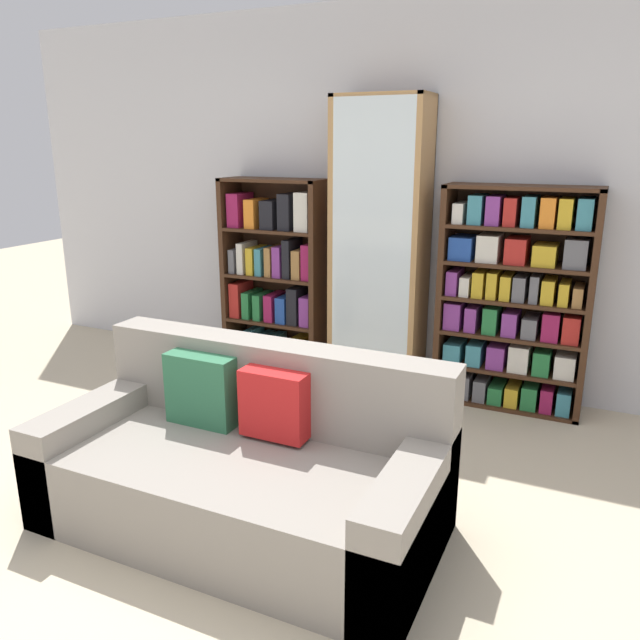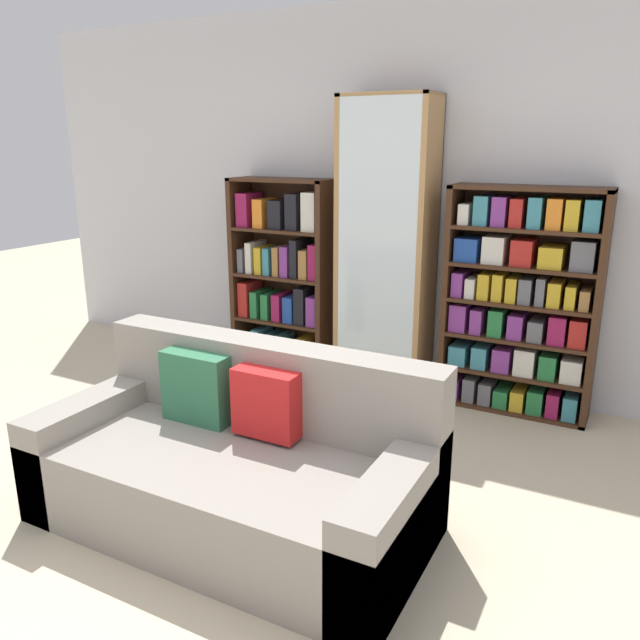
# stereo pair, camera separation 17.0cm
# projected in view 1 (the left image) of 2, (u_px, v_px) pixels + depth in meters

# --- Properties ---
(ground_plane) EXTENTS (16.00, 16.00, 0.00)m
(ground_plane) POSITION_uv_depth(u_px,v_px,m) (203.00, 574.00, 2.63)
(ground_plane) COLOR beige
(wall_back) EXTENTS (6.77, 0.06, 2.70)m
(wall_back) POSITION_uv_depth(u_px,v_px,m) (403.00, 200.00, 4.50)
(wall_back) COLOR silver
(wall_back) RESTS_ON ground
(couch) EXTENTS (1.84, 0.89, 0.82)m
(couch) POSITION_uv_depth(u_px,v_px,m) (244.00, 468.00, 2.92)
(couch) COLOR gray
(couch) RESTS_ON ground
(bookshelf_left) EXTENTS (0.82, 0.32, 1.49)m
(bookshelf_left) POSITION_uv_depth(u_px,v_px,m) (276.00, 280.00, 4.88)
(bookshelf_left) COLOR #3D2314
(bookshelf_left) RESTS_ON ground
(display_cabinet) EXTENTS (0.65, 0.36, 2.07)m
(display_cabinet) POSITION_uv_depth(u_px,v_px,m) (380.00, 248.00, 4.43)
(display_cabinet) COLOR #AD7F4C
(display_cabinet) RESTS_ON ground
(bookshelf_right) EXTENTS (0.98, 0.32, 1.49)m
(bookshelf_right) POSITION_uv_depth(u_px,v_px,m) (514.00, 301.00, 4.14)
(bookshelf_right) COLOR #3D2314
(bookshelf_right) RESTS_ON ground
(wine_bottle) EXTENTS (0.08, 0.08, 0.39)m
(wine_bottle) POSITION_uv_depth(u_px,v_px,m) (379.00, 441.00, 3.45)
(wine_bottle) COLOR #143819
(wine_bottle) RESTS_ON ground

